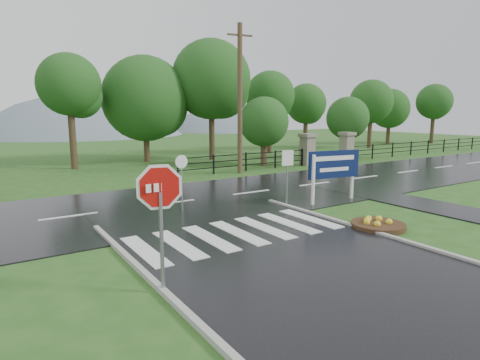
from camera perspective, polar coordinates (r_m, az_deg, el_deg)
ground at (r=9.05m, az=17.86°, el=-15.31°), size 120.00×120.00×0.00m
main_road at (r=16.82m, az=-9.63°, el=-3.35°), size 90.00×8.00×0.04m
walkway at (r=17.92m, az=25.11°, el=-3.34°), size 2.20×11.00×0.04m
crosswalk at (r=12.53m, az=-0.30°, el=-7.47°), size 6.50×2.80×0.02m
pillar_west at (r=28.81m, az=9.57°, el=4.41°), size 1.00×1.00×2.24m
pillar_east at (r=31.66m, az=14.91°, el=4.69°), size 1.00×1.00×2.24m
fence_west at (r=25.60m, az=0.86°, el=2.88°), size 9.58×0.08×1.20m
fence_east at (r=40.32m, az=25.19°, el=4.47°), size 20.58×0.08×1.20m
hills at (r=73.34m, az=-24.35°, el=-6.46°), size 102.00×48.00×48.00m
treeline at (r=30.23m, az=-18.62°, el=2.04°), size 83.20×5.20×10.00m
stop_sign at (r=8.26m, az=-11.30°, el=-2.71°), size 1.27×0.24×2.90m
estate_billboard at (r=17.03m, az=13.22°, el=1.82°), size 2.47×0.44×2.18m
flower_bed at (r=13.91m, az=19.03°, el=-5.97°), size 1.73×1.73×0.35m
reg_sign_small at (r=16.05m, az=6.76°, el=1.85°), size 0.49×0.12×2.25m
reg_sign_round at (r=15.19m, az=-8.30°, el=0.58°), size 0.50×0.07×2.17m
utility_pole_east at (r=24.57m, az=-0.02°, el=11.45°), size 1.57×0.39×8.88m
entrance_tree_left at (r=28.11m, az=3.43°, el=8.24°), size 3.44×3.44×4.80m
entrance_tree_right at (r=33.80m, az=15.07°, el=8.47°), size 3.40×3.40×4.96m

